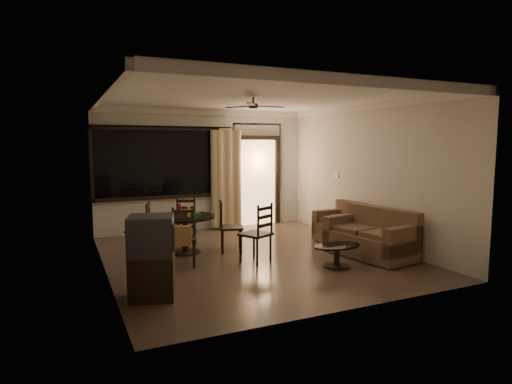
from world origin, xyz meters
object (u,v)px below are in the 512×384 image
dining_table (185,223)px  side_chair (256,245)px  sofa (372,238)px  tv_cabinet (152,257)px  armchair (341,226)px  coffee_table (337,252)px  dining_chair_north (187,229)px  dining_chair_south (183,248)px  dining_chair_west (139,239)px  dining_chair_east (231,236)px

dining_table → side_chair: (0.92, -1.12, -0.25)m
sofa → tv_cabinet: bearing=177.4°
armchair → coffee_table: (-1.14, -1.46, -0.09)m
dining_chair_north → coffee_table: bearing=140.7°
tv_cabinet → coffee_table: (3.01, 0.16, -0.30)m
dining_chair_south → coffee_table: size_ratio=1.14×
dining_chair_west → coffee_table: size_ratio=1.14×
dining_chair_west → dining_chair_south: bearing=44.3°
dining_table → sofa: (2.98, -1.62, -0.21)m
tv_cabinet → dining_chair_east: bearing=62.4°
sofa → coffee_table: 1.03m
dining_table → armchair: (3.14, -0.47, -0.22)m
dining_chair_north → coffee_table: (1.77, -2.68, -0.04)m
sofa → side_chair: 2.11m
coffee_table → dining_chair_east: bearing=125.6°
dining_chair_east → side_chair: size_ratio=0.93×
dining_table → dining_chair_south: dining_chair_south is taller
tv_cabinet → side_chair: (1.93, 0.97, -0.24)m
dining_chair_south → dining_chair_west: bearing=134.3°
dining_chair_south → armchair: 3.41m
dining_chair_north → side_chair: side_chair is taller
dining_chair_south → tv_cabinet: (-0.75, -1.27, 0.24)m
dining_chair_south → dining_chair_north: bearing=90.0°
dining_table → sofa: size_ratio=0.66×
dining_table → dining_chair_south: size_ratio=1.17×
dining_chair_west → sofa: bearing=81.0°
dining_chair_east → dining_chair_west: bearing=90.0°
dining_chair_south → tv_cabinet: size_ratio=0.87×
dining_chair_east → armchair: (2.34, -0.22, 0.05)m
dining_chair_west → dining_chair_north: 1.15m
sofa → dining_chair_north: bearing=129.8°
armchair → side_chair: side_chair is taller
side_chair → dining_chair_north: bearing=-96.2°
dining_chair_east → armchair: bearing=-78.1°
dining_chair_west → tv_cabinet: (-0.21, -2.34, 0.26)m
dining_chair_west → tv_cabinet: tv_cabinet is taller
dining_table → dining_chair_east: 0.88m
dining_chair_south → armchair: dining_chair_south is taller
dining_chair_south → armchair: bearing=23.2°
coffee_table → side_chair: size_ratio=0.82×
dining_chair_north → sofa: dining_chair_north is taller
armchair → tv_cabinet: bearing=-161.5°
dining_chair_south → sofa: 3.33m
sofa → coffee_table: sofa is taller
dining_chair_west → side_chair: 2.20m
side_chair → dining_chair_west: bearing=-64.9°
side_chair → dining_chair_south: bearing=-40.8°
dining_chair_north → tv_cabinet: bearing=83.7°
coffee_table → side_chair: 1.35m
dining_chair_west → side_chair: side_chair is taller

